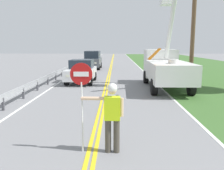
% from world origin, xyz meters
% --- Properties ---
extents(centerline_yellow_left, '(0.11, 110.00, 0.01)m').
position_xyz_m(centerline_yellow_left, '(-0.09, 20.00, 0.01)').
color(centerline_yellow_left, yellow).
rests_on(centerline_yellow_left, ground).
extents(centerline_yellow_right, '(0.11, 110.00, 0.01)m').
position_xyz_m(centerline_yellow_right, '(0.09, 20.00, 0.01)').
color(centerline_yellow_right, yellow).
rests_on(centerline_yellow_right, ground).
extents(edge_line_right, '(0.12, 110.00, 0.01)m').
position_xyz_m(edge_line_right, '(3.60, 20.00, 0.01)').
color(edge_line_right, silver).
rests_on(edge_line_right, ground).
extents(edge_line_left, '(0.12, 110.00, 0.01)m').
position_xyz_m(edge_line_left, '(-3.60, 20.00, 0.01)').
color(edge_line_left, silver).
rests_on(edge_line_left, ground).
extents(flagger_worker, '(1.09, 0.26, 1.83)m').
position_xyz_m(flagger_worker, '(0.52, 4.90, 1.05)').
color(flagger_worker, '#474238').
rests_on(flagger_worker, ground).
extents(stop_sign_paddle, '(0.56, 0.04, 2.33)m').
position_xyz_m(stop_sign_paddle, '(-0.25, 4.93, 1.71)').
color(stop_sign_paddle, silver).
rests_on(stop_sign_paddle, ground).
extents(utility_bucket_truck, '(2.78, 6.85, 6.01)m').
position_xyz_m(utility_bucket_truck, '(3.83, 14.72, 1.43)').
color(utility_bucket_truck, silver).
rests_on(utility_bucket_truck, ground).
extents(oncoming_sedan_nearest, '(2.02, 4.16, 1.70)m').
position_xyz_m(oncoming_sedan_nearest, '(-1.94, 16.76, 0.83)').
color(oncoming_sedan_nearest, silver).
rests_on(oncoming_sedan_nearest, ground).
extents(oncoming_suv_second, '(1.96, 4.63, 2.10)m').
position_xyz_m(oncoming_suv_second, '(-2.10, 27.45, 1.06)').
color(oncoming_suv_second, '#4C5156').
rests_on(oncoming_suv_second, ground).
extents(utility_pole_near, '(1.80, 0.28, 8.69)m').
position_xyz_m(utility_pole_near, '(5.77, 15.46, 4.53)').
color(utility_pole_near, brown).
rests_on(utility_pole_near, ground).
extents(guardrail_left_shoulder, '(0.10, 32.00, 0.71)m').
position_xyz_m(guardrail_left_shoulder, '(-4.20, 16.90, 0.52)').
color(guardrail_left_shoulder, '#9EA0A3').
rests_on(guardrail_left_shoulder, ground).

